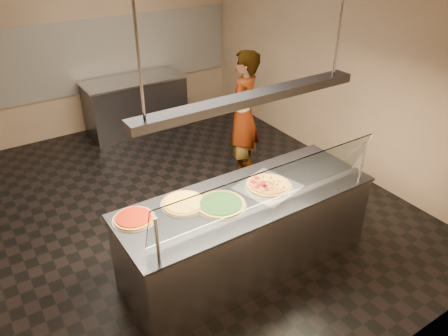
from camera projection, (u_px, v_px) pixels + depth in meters
ground at (187, 204)px, 5.85m from camera, size 5.00×6.00×0.02m
wall_back at (96, 43)px, 7.28m from camera, size 5.00×0.02×3.00m
wall_front at (396, 233)px, 2.91m from camera, size 5.00×0.02×3.00m
wall_right at (336, 63)px, 6.28m from camera, size 0.02×6.00×3.00m
tile_band at (99, 55)px, 7.36m from camera, size 4.90×0.02×1.20m
serving_counter at (246, 232)px, 4.56m from camera, size 2.65×0.94×0.93m
sneeze_guard at (270, 186)px, 3.93m from camera, size 2.41×0.18×0.54m
perforated_tray at (268, 186)px, 4.46m from camera, size 0.67×0.67×0.01m
half_pizza_pepperoni at (260, 187)px, 4.40m from camera, size 0.33×0.49×0.05m
half_pizza_sausage at (277, 182)px, 4.50m from camera, size 0.33×0.49×0.04m
pizza_spinach at (221, 204)px, 4.18m from camera, size 0.50×0.50×0.03m
pizza_cheese at (184, 203)px, 4.20m from camera, size 0.45×0.45×0.03m
pizza_tomato at (134, 218)px, 3.98m from camera, size 0.40×0.40×0.03m
pizza_spatula at (197, 207)px, 4.12m from camera, size 0.26×0.20×0.02m
prep_table at (136, 104)px, 7.65m from camera, size 1.72×0.74×0.93m
worker at (243, 116)px, 6.09m from camera, size 0.80×0.74×1.84m
heat_lamp_housing at (251, 98)px, 3.82m from camera, size 2.30×0.18×0.08m
lamp_rod_left at (138, 54)px, 3.07m from camera, size 0.02×0.02×1.01m
lamp_rod_right at (340, 21)px, 4.02m from camera, size 0.02×0.02×1.01m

